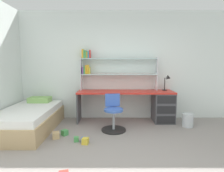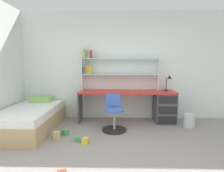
{
  "view_description": "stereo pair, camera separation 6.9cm",
  "coord_description": "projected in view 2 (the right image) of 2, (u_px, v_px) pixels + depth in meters",
  "views": [
    {
      "loc": [
        -0.28,
        -2.27,
        1.42
      ],
      "look_at": [
        -0.29,
        1.45,
        0.96
      ],
      "focal_mm": 29.56,
      "sensor_mm": 36.0,
      "label": 1
    },
    {
      "loc": [
        -0.21,
        -2.27,
        1.42
      ],
      "look_at": [
        -0.29,
        1.45,
        0.96
      ],
      "focal_mm": 29.56,
      "sensor_mm": 36.0,
      "label": 2
    }
  ],
  "objects": [
    {
      "name": "room_shell",
      "position": [
        60.0,
        67.0,
        3.54
      ],
      "size": [
        6.19,
        5.91,
        2.72
      ],
      "color": "silver",
      "rests_on": "ground_plane"
    },
    {
      "name": "desk_lamp",
      "position": [
        169.0,
        80.0,
        4.48
      ],
      "size": [
        0.2,
        0.17,
        0.38
      ],
      "color": "black",
      "rests_on": "desk"
    },
    {
      "name": "toy_block_yellow_2",
      "position": [
        85.0,
        141.0,
        3.27
      ],
      "size": [
        0.12,
        0.12,
        0.11
      ],
      "primitive_type": "cube",
      "rotation": [
        0.0,
        0.0,
        3.0
      ],
      "color": "gold",
      "rests_on": "ground_plane"
    },
    {
      "name": "swivel_chair",
      "position": [
        114.0,
        116.0,
        3.92
      ],
      "size": [
        0.52,
        0.52,
        0.76
      ],
      "color": "black",
      "rests_on": "ground_plane"
    },
    {
      "name": "toy_block_natural_1",
      "position": [
        56.0,
        135.0,
        3.52
      ],
      "size": [
        0.16,
        0.16,
        0.13
      ],
      "primitive_type": "cube",
      "rotation": [
        0.0,
        0.0,
        0.34
      ],
      "color": "tan",
      "rests_on": "ground_plane"
    },
    {
      "name": "bed_platform",
      "position": [
        30.0,
        119.0,
        3.95
      ],
      "size": [
        1.04,
        1.82,
        0.6
      ],
      "color": "tan",
      "rests_on": "ground_plane"
    },
    {
      "name": "desk",
      "position": [
        153.0,
        104.0,
        4.48
      ],
      "size": [
        2.31,
        0.57,
        0.75
      ],
      "color": "red",
      "rests_on": "ground_plane"
    },
    {
      "name": "toy_block_green_3",
      "position": [
        65.0,
        132.0,
        3.68
      ],
      "size": [
        0.15,
        0.15,
        0.11
      ],
      "primitive_type": "cube",
      "rotation": [
        0.0,
        0.0,
        2.45
      ],
      "color": "#479E51",
      "rests_on": "ground_plane"
    },
    {
      "name": "toy_block_green_5",
      "position": [
        77.0,
        139.0,
        3.38
      ],
      "size": [
        0.1,
        0.1,
        0.09
      ],
      "primitive_type": "cube",
      "rotation": [
        0.0,
        0.0,
        1.74
      ],
      "color": "#479E51",
      "rests_on": "ground_plane"
    },
    {
      "name": "bookshelf_hutch",
      "position": [
        110.0,
        67.0,
        4.56
      ],
      "size": [
        1.89,
        0.22,
        1.01
      ],
      "color": "silver",
      "rests_on": "desk"
    },
    {
      "name": "waste_bin",
      "position": [
        189.0,
        121.0,
        4.12
      ],
      "size": [
        0.24,
        0.24,
        0.3
      ],
      "primitive_type": "cylinder",
      "color": "silver",
      "rests_on": "ground_plane"
    },
    {
      "name": "toy_block_blue_4",
      "position": [
        84.0,
        139.0,
        3.37
      ],
      "size": [
        0.09,
        0.09,
        0.08
      ],
      "primitive_type": "cube",
      "rotation": [
        0.0,
        0.0,
        1.41
      ],
      "color": "#3860B7",
      "rests_on": "ground_plane"
    }
  ]
}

